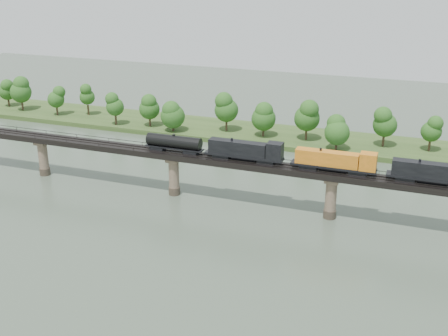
% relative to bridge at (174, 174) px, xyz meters
% --- Properties ---
extents(ground, '(400.00, 400.00, 0.00)m').
position_rel_bridge_xyz_m(ground, '(0.00, -30.00, -5.46)').
color(ground, '#3A4839').
rests_on(ground, ground).
extents(far_bank, '(300.00, 24.00, 1.60)m').
position_rel_bridge_xyz_m(far_bank, '(0.00, 55.00, -4.66)').
color(far_bank, '#2F481C').
rests_on(far_bank, ground).
extents(bridge, '(236.00, 30.00, 11.50)m').
position_rel_bridge_xyz_m(bridge, '(0.00, 0.00, 0.00)').
color(bridge, '#473A2D').
rests_on(bridge, ground).
extents(bridge_superstructure, '(220.00, 4.90, 0.75)m').
position_rel_bridge_xyz_m(bridge_superstructure, '(0.00, 0.00, 6.33)').
color(bridge_superstructure, black).
rests_on(bridge_superstructure, bridge).
extents(far_treeline, '(289.06, 17.54, 13.60)m').
position_rel_bridge_xyz_m(far_treeline, '(-8.21, 50.52, 3.37)').
color(far_treeline, '#382619').
rests_on(far_treeline, far_bank).
extents(freight_train, '(78.30, 3.05, 5.39)m').
position_rel_bridge_xyz_m(freight_train, '(33.05, -0.00, 8.61)').
color(freight_train, black).
rests_on(freight_train, bridge).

